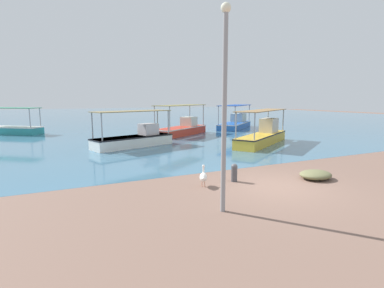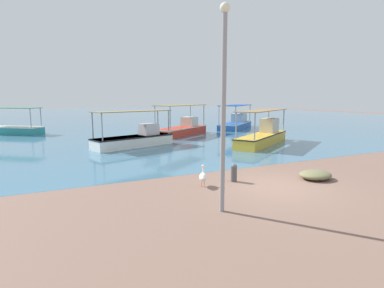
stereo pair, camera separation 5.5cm
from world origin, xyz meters
TOP-DOWN VIEW (x-y plane):
  - ground at (0.00, 0.00)m, footprint 120.00×120.00m
  - harbor_water at (0.00, 48.00)m, footprint 110.00×90.00m
  - fishing_boat_far_right at (-2.35, 11.47)m, footprint 5.85×3.22m
  - fishing_boat_outer at (-10.68, 23.48)m, footprint 5.37×4.59m
  - fishing_boat_near_right at (3.21, 16.25)m, footprint 6.17×5.02m
  - fishing_boat_far_left at (6.31, 8.71)m, footprint 6.68×5.06m
  - fishing_boat_near_left at (10.99, 19.29)m, footprint 6.53×6.10m
  - pelican at (-2.46, 1.19)m, footprint 0.51×0.75m
  - lamp_post at (-3.09, -1.25)m, footprint 0.28×0.28m
  - mooring_bollard at (-1.04, 1.26)m, footprint 0.25×0.25m
  - net_pile at (2.17, 0.15)m, footprint 1.35×1.14m

SIDE VIEW (x-z plane):
  - ground at x=0.00m, z-range 0.00..0.00m
  - harbor_water at x=0.00m, z-range 0.00..0.00m
  - net_pile at x=2.17m, z-range 0.00..0.36m
  - pelican at x=-2.46m, z-range -0.02..0.78m
  - mooring_bollard at x=-1.04m, z-range 0.02..0.75m
  - fishing_boat_outer at x=-10.68m, z-range -0.70..1.71m
  - fishing_boat_far_right at x=-2.35m, z-range -0.63..1.80m
  - fishing_boat_near_right at x=3.21m, z-range -0.73..1.93m
  - fishing_boat_near_left at x=10.99m, z-range -0.65..1.87m
  - fishing_boat_far_left at x=6.31m, z-range -0.58..1.86m
  - lamp_post at x=-3.09m, z-range 0.36..6.13m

